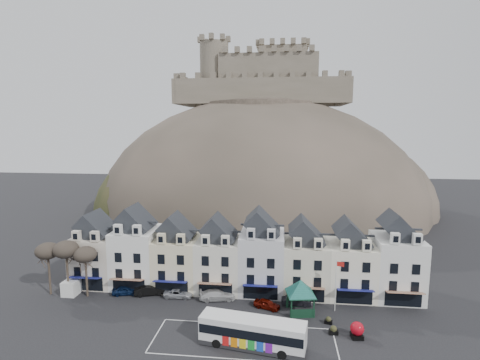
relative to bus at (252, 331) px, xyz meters
name	(u,v)px	position (x,y,z in m)	size (l,w,h in m)	color
ground	(226,345)	(-3.12, -0.06, -1.95)	(300.00, 300.00, 0.00)	black
coach_bay_markings	(244,340)	(-1.12, 1.19, -1.95)	(22.00, 7.50, 0.01)	silver
townhouse_terrace	(242,256)	(-2.98, 15.91, 3.35)	(54.40, 9.35, 11.80)	beige
castle_hill	(264,212)	(-1.87, 68.89, -1.84)	(100.00, 76.00, 68.00)	#39342C
castle	(264,78)	(-2.62, 75.87, 38.24)	(50.20, 22.20, 22.00)	#635B4B
tree_left_far	(48,251)	(-32.12, 10.44, 4.95)	(3.61, 3.61, 8.24)	#332C21
tree_left_mid	(66,250)	(-29.12, 10.44, 5.29)	(3.78, 3.78, 8.64)	#332C21
tree_left_near	(85,255)	(-26.12, 10.44, 4.60)	(3.43, 3.43, 7.84)	#332C21
bus	(252,331)	(0.00, 0.00, 0.00)	(12.83, 4.99, 3.53)	#262628
bus_shelter	(301,287)	(5.98, 8.90, 1.75)	(7.42, 7.42, 4.78)	#10321F
red_buoy	(357,330)	(12.62, 3.27, -0.90)	(1.66, 1.66, 2.06)	black
flagpole	(336,282)	(10.96, 9.92, 2.33)	(1.06, 0.34, 7.50)	silver
white_van	(76,284)	(-28.84, 11.94, -0.83)	(2.16, 4.93, 2.25)	white
planter_west	(328,320)	(9.55, 6.26, -1.47)	(1.10, 0.76, 1.00)	black
planter_east	(334,330)	(9.88, 3.77, -1.40)	(1.16, 0.80, 1.14)	black
car_navy	(125,290)	(-20.58, 11.56, -1.29)	(1.57, 3.90, 1.33)	#0C1A3C
car_black	(150,290)	(-16.75, 11.94, -1.17)	(1.65, 4.72, 1.56)	black
car_silver	(178,293)	(-12.19, 11.62, -1.34)	(2.02, 4.31, 1.22)	#ABADB3
car_white	(217,295)	(-6.16, 11.45, -1.18)	(2.17, 5.33, 1.55)	silver
car_maroon	(267,304)	(1.34, 9.57, -1.30)	(1.54, 3.82, 1.30)	#500B04
car_charcoal	(296,301)	(5.55, 10.94, -1.25)	(1.49, 4.27, 1.41)	black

